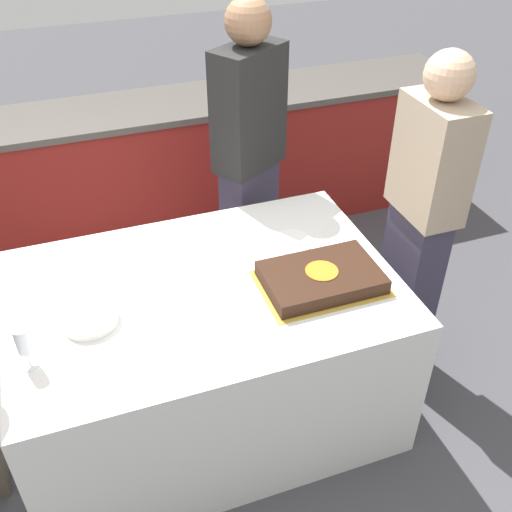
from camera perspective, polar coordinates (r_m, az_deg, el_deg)
name	(u,v)px	position (r m, az deg, el deg)	size (l,w,h in m)	color
ground_plane	(211,408)	(3.04, -4.28, -14.20)	(14.00, 14.00, 0.00)	#424247
back_counter	(139,174)	(4.00, -11.10, 7.65)	(4.40, 0.58, 0.92)	maroon
dining_table	(208,352)	(2.76, -4.64, -9.12)	(1.61, 1.08, 0.77)	white
cake	(321,278)	(2.49, 6.23, -2.07)	(0.52, 0.35, 0.07)	gold
plate_stack	(90,318)	(2.39, -15.55, -5.71)	(0.22, 0.22, 0.04)	white
wine_glass	(23,342)	(2.23, -21.29, -7.65)	(0.07, 0.07, 0.17)	white
side_plate_near_cake	(291,242)	(2.74, 3.37, 1.38)	(0.20, 0.20, 0.00)	white
person_cutting_cake	(249,161)	(3.15, -0.66, 9.06)	(0.42, 0.36, 1.71)	#383347
person_seated_right	(420,224)	(2.81, 15.36, 2.97)	(0.20, 0.35, 1.64)	#383347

